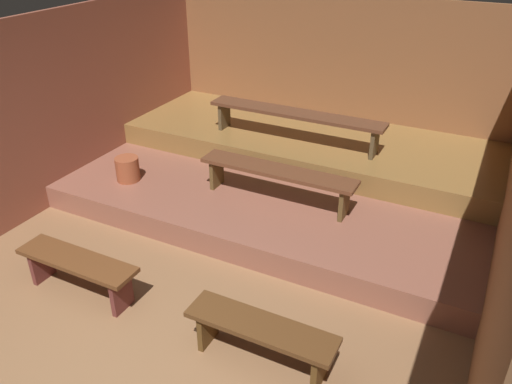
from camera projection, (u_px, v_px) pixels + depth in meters
name	position (u px, v px, depth m)	size (l,w,h in m)	color
ground	(255.00, 231.00, 6.08)	(5.87, 5.96, 0.08)	#8A613F
wall_back	(335.00, 76.00, 7.55)	(5.87, 0.06, 2.30)	#935A35
wall_left	(75.00, 102.00, 6.52)	(0.06, 5.96, 2.30)	brown
platform_lower	(287.00, 184.00, 6.71)	(5.07, 3.32, 0.29)	#8E5643
platform_middle	(310.00, 143.00, 7.18)	(5.07, 1.77, 0.29)	olive
bench_floor_left	(78.00, 266.00, 4.88)	(1.25, 0.32, 0.41)	brown
bench_floor_right	(261.00, 333.00, 4.11)	(1.25, 0.32, 0.41)	#56341A
bench_lower_center	(277.00, 175.00, 5.89)	(1.87, 0.32, 0.41)	brown
bench_middle_center	(295.00, 117.00, 6.72)	(2.39, 0.32, 0.41)	brown
pail_lower	(128.00, 169.00, 6.44)	(0.29, 0.29, 0.30)	#9E4C2D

